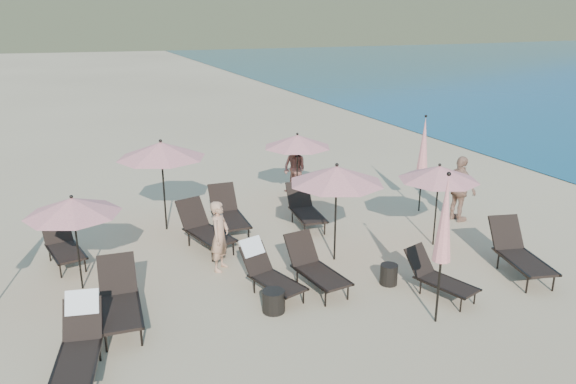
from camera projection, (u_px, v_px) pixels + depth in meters
name	position (u px, v px, depth m)	size (l,w,h in m)	color
ground	(364.00, 293.00, 11.15)	(800.00, 800.00, 0.00)	#D6BA8C
lounger_0	(79.00, 341.00, 8.67)	(0.93, 1.75, 1.04)	black
lounger_1	(120.00, 299.00, 9.95)	(0.81, 1.85, 1.04)	black
lounger_2	(268.00, 271.00, 11.07)	(0.99, 1.66, 0.97)	black
lounger_3	(315.00, 266.00, 11.30)	(0.85, 1.74, 0.96)	black
lounger_4	(438.00, 276.00, 10.99)	(0.98, 1.58, 0.85)	black
lounger_5	(519.00, 252.00, 11.86)	(1.11, 1.94, 1.05)	black
lounger_6	(63.00, 244.00, 12.40)	(0.92, 1.71, 0.93)	black
lounger_7	(204.00, 228.00, 13.22)	(1.11, 1.89, 1.02)	black
lounger_8	(228.00, 213.00, 14.19)	(0.78, 1.86, 1.05)	black
lounger_9	(305.00, 208.00, 14.60)	(0.83, 1.76, 0.98)	black
umbrella_open_0	(72.00, 206.00, 10.82)	(1.85, 1.85, 1.99)	black
umbrella_open_1	(337.00, 175.00, 12.07)	(2.09, 2.09, 2.25)	black
umbrella_open_2	(439.00, 173.00, 12.93)	(1.88, 1.88, 2.02)	black
umbrella_open_3	(161.00, 150.00, 13.79)	(2.20, 2.20, 2.36)	black
umbrella_open_4	(297.00, 141.00, 15.85)	(1.94, 1.94, 2.09)	black
umbrella_closed_0	(445.00, 220.00, 9.55)	(0.33, 0.33, 2.82)	black
umbrella_closed_1	(424.00, 145.00, 15.19)	(0.32, 0.32, 2.72)	black
side_table_0	(274.00, 301.00, 10.43)	(0.43, 0.43, 0.42)	black
side_table_1	(389.00, 274.00, 11.48)	(0.36, 0.36, 0.43)	black
beachgoer_a	(220.00, 236.00, 11.97)	(0.57, 0.37, 1.55)	tan
beachgoer_b	(295.00, 169.00, 16.95)	(0.78, 0.60, 1.60)	#92584B
beachgoer_c	(460.00, 189.00, 14.77)	(1.04, 0.43, 1.77)	#A7785F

